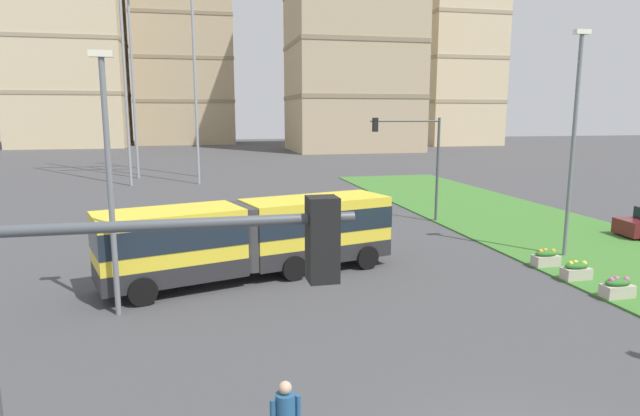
% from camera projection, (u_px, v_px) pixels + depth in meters
% --- Properties ---
extents(articulated_bus, '(12.01, 5.70, 3.00)m').
position_uv_depth(articulated_bus, '(253.00, 237.00, 21.32)').
color(articulated_bus, yellow).
rests_on(articulated_bus, ground).
extents(car_white_van, '(4.49, 2.20, 1.58)m').
position_uv_depth(car_white_van, '(196.00, 230.00, 26.83)').
color(car_white_van, silver).
rests_on(car_white_van, ground).
extents(flower_planter_2, '(1.10, 0.56, 0.74)m').
position_uv_depth(flower_planter_2, '(618.00, 287.00, 18.93)').
color(flower_planter_2, '#B7AD9E').
rests_on(flower_planter_2, grass_median).
extents(flower_planter_3, '(1.10, 0.56, 0.74)m').
position_uv_depth(flower_planter_3, '(576.00, 270.00, 21.00)').
color(flower_planter_3, '#B7AD9E').
rests_on(flower_planter_3, grass_median).
extents(flower_planter_4, '(1.10, 0.56, 0.74)m').
position_uv_depth(flower_planter_4, '(546.00, 258.00, 22.84)').
color(flower_planter_4, '#B7AD9E').
rests_on(flower_planter_4, grass_median).
extents(traffic_light_near_left, '(3.28, 0.28, 5.74)m').
position_uv_depth(traffic_light_near_left, '(123.00, 401.00, 4.82)').
color(traffic_light_near_left, '#474C51').
rests_on(traffic_light_near_left, ground).
extents(traffic_light_far_right, '(4.34, 0.28, 6.24)m').
position_uv_depth(traffic_light_far_right, '(416.00, 151.00, 31.60)').
color(traffic_light_far_right, '#474C51').
rests_on(traffic_light_far_right, ground).
extents(streetlight_left, '(0.70, 0.28, 8.36)m').
position_uv_depth(streetlight_left, '(109.00, 174.00, 16.75)').
color(streetlight_left, slate).
rests_on(streetlight_left, ground).
extents(streetlight_median, '(0.70, 0.28, 10.01)m').
position_uv_depth(streetlight_median, '(574.00, 137.00, 23.65)').
color(streetlight_median, slate).
rests_on(streetlight_median, ground).
extents(apartment_tower_west, '(21.00, 14.52, 39.35)m').
position_uv_depth(apartment_tower_west, '(65.00, 42.00, 101.45)').
color(apartment_tower_west, beige).
rests_on(apartment_tower_west, ground).
extents(apartment_tower_westcentre, '(20.36, 14.60, 51.62)m').
position_uv_depth(apartment_tower_westcentre, '(182.00, 20.00, 112.39)').
color(apartment_tower_westcentre, tan).
rests_on(apartment_tower_westcentre, ground).
extents(apartment_tower_centre, '(21.40, 18.43, 44.27)m').
position_uv_depth(apartment_tower_centre, '(353.00, 21.00, 92.03)').
color(apartment_tower_centre, tan).
rests_on(apartment_tower_centre, ground).
extents(apartment_tower_eastcentre, '(15.50, 18.88, 50.89)m').
position_uv_depth(apartment_tower_eastcentre, '(454.00, 21.00, 111.49)').
color(apartment_tower_eastcentre, beige).
rests_on(apartment_tower_eastcentre, ground).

